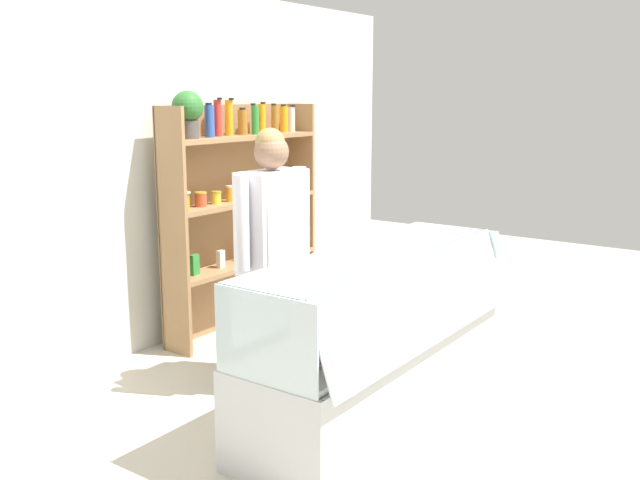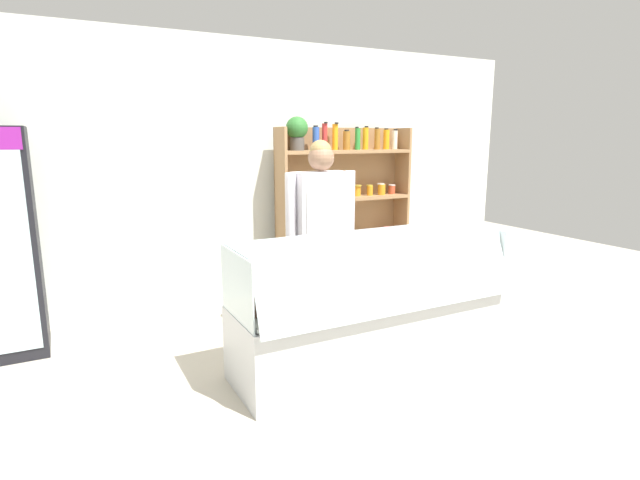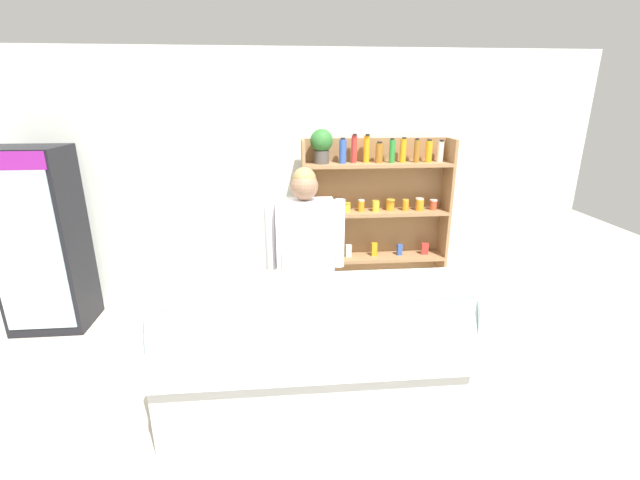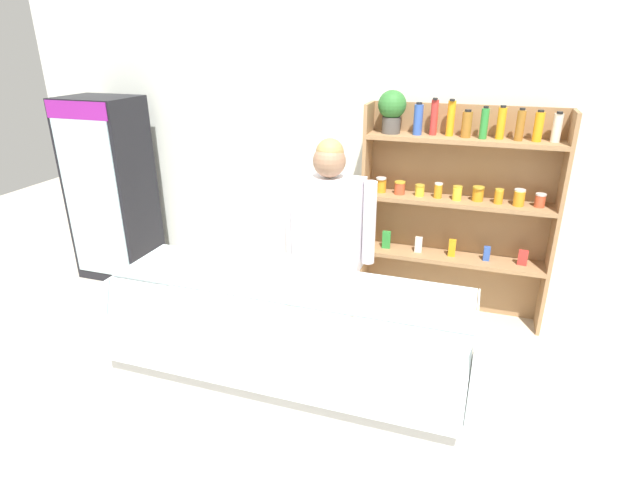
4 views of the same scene
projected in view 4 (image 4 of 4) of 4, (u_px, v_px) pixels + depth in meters
ground_plane at (264, 424)px, 3.21m from camera, size 12.00×12.00×0.00m
back_wall at (353, 150)px, 4.57m from camera, size 6.80×0.10×2.70m
drinks_fridge at (111, 190)px, 4.97m from camera, size 0.70×0.56×1.80m
shelving_unit at (452, 197)px, 4.15m from camera, size 1.56×0.29×1.92m
deli_display_case at (290, 385)px, 3.09m from camera, size 2.09×0.72×1.01m
shop_clerk at (329, 236)px, 3.51m from camera, size 0.66×0.25×1.70m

